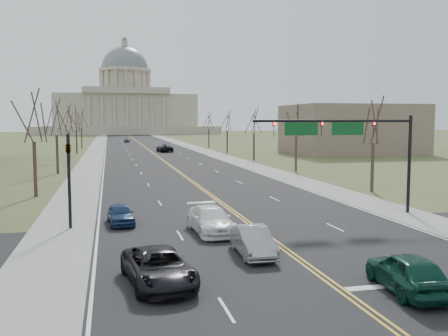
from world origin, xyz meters
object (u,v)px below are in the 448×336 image
signal_mast (347,136)px  signal_left (69,170)px  car_nb_inner_lead (408,272)px  car_sb_outer_second (121,214)px  car_sb_outer_lead (158,267)px  car_far_sb (127,140)px  car_sb_inner_second (211,220)px  car_far_nb (165,148)px  car_sb_inner_lead (253,241)px

signal_mast → signal_left: 19.06m
car_nb_inner_lead → car_sb_outer_second: car_nb_inner_lead is taller
car_sb_outer_lead → car_far_sb: 138.40m
signal_mast → car_sb_outer_lead: 19.64m
car_sb_outer_second → car_far_sb: (4.89, 125.54, 0.01)m
signal_mast → car_sb_inner_second: (-10.50, -3.19, -4.97)m
car_nb_inner_lead → car_far_sb: 141.59m
car_far_nb → car_far_sb: size_ratio=1.47×
car_far_nb → car_sb_inner_lead: bearing=80.0°
car_nb_inner_lead → car_far_nb: (0.28, 91.03, 0.02)m
car_sb_outer_second → car_far_sb: 125.64m
signal_mast → car_sb_outer_second: bearing=177.7°
car_nb_inner_lead → car_sb_inner_second: bearing=-59.2°
car_nb_inner_lead → car_sb_inner_second: car_nb_inner_lead is taller
signal_left → car_far_sb: 126.46m
car_sb_outer_lead → car_sb_inner_lead: bearing=26.7°
car_nb_inner_lead → car_sb_inner_second: (-5.53, 12.11, -0.03)m
car_sb_inner_second → car_far_nb: (5.81, 78.92, 0.04)m
signal_left → car_sb_inner_lead: signal_left is taller
signal_left → car_sb_inner_second: 9.49m
car_far_nb → car_sb_outer_lead: bearing=76.8°
signal_mast → car_sb_outer_lead: signal_mast is taller
signal_left → car_far_nb: size_ratio=1.01×
signal_left → car_sb_inner_lead: bearing=-42.4°
car_nb_inner_lead → car_sb_inner_lead: size_ratio=1.07×
signal_mast → car_sb_inner_lead: signal_mast is taller
car_sb_inner_lead → car_sb_outer_lead: car_sb_outer_lead is taller
car_nb_inner_lead → car_sb_outer_lead: (-9.59, 3.12, -0.07)m
car_sb_outer_lead → car_sb_inner_second: bearing=58.1°
car_far_sb → car_nb_inner_lead: bearing=-82.0°
signal_mast → car_sb_inner_lead: size_ratio=2.73×
signal_left → car_sb_inner_second: (8.44, -3.19, -2.92)m
car_sb_inner_second → car_sb_outer_lead: bearing=-117.5°
car_nb_inner_lead → car_sb_inner_second: 13.31m
car_sb_outer_second → car_far_sb: size_ratio=0.98×
signal_mast → signal_left: signal_mast is taller
signal_left → car_far_sb: bearing=86.4°
car_nb_inner_lead → car_far_sb: (-5.95, 141.47, -0.12)m
car_nb_inner_lead → car_far_sb: size_ratio=1.18×
signal_mast → car_nb_inner_lead: bearing=-108.0°
signal_left → signal_mast: bearing=-0.0°
signal_mast → car_sb_outer_second: signal_mast is taller
signal_mast → car_sb_inner_second: bearing=-163.1°
car_nb_inner_lead → signal_mast: bearing=-101.8°
car_sb_inner_lead → car_sb_outer_second: size_ratio=1.12×
signal_left → car_far_nb: signal_left is taller
signal_left → car_sb_inner_lead: 13.22m
car_sb_inner_second → car_far_nb: size_ratio=0.91×
signal_left → car_nb_inner_lead: signal_left is taller
signal_mast → car_far_nb: size_ratio=2.04×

